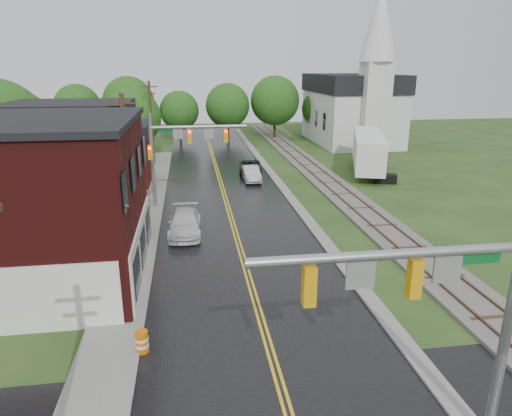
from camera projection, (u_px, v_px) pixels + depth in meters
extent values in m
cube|color=black|center=(224.00, 194.00, 39.22)|extent=(10.00, 90.00, 0.02)
cube|color=gray|center=(275.00, 178.00, 44.68)|extent=(0.80, 70.00, 0.12)
cube|color=gray|center=(146.00, 216.00, 33.64)|extent=(2.40, 50.00, 0.12)
cube|color=silver|center=(142.00, 248.00, 23.86)|extent=(0.10, 9.50, 3.00)
cube|color=tan|center=(76.00, 173.00, 32.96)|extent=(8.00, 7.00, 6.40)
cube|color=#3F0F0C|center=(111.00, 161.00, 41.89)|extent=(7.00, 6.00, 4.40)
cube|color=silver|center=(351.00, 118.00, 64.53)|extent=(10.00, 16.00, 7.00)
cube|color=black|center=(353.00, 83.00, 63.12)|extent=(10.40, 16.40, 2.40)
cube|color=silver|center=(374.00, 108.00, 56.38)|extent=(3.20, 3.20, 11.00)
cone|color=silver|center=(380.00, 21.00, 53.37)|extent=(4.40, 4.40, 9.00)
cube|color=#59544C|center=(320.00, 176.00, 45.29)|extent=(3.20, 80.00, 0.20)
cube|color=#4C3828|center=(313.00, 175.00, 45.15)|extent=(0.10, 80.00, 0.12)
cube|color=#4C3828|center=(328.00, 174.00, 45.35)|extent=(0.10, 80.00, 0.12)
cylinder|color=gray|center=(506.00, 335.00, 12.49)|extent=(0.28, 0.28, 7.20)
cylinder|color=gray|center=(390.00, 255.00, 11.21)|extent=(7.20, 0.26, 0.26)
cube|color=orange|center=(414.00, 279.00, 11.52)|extent=(0.32, 0.30, 1.05)
cube|color=orange|center=(309.00, 286.00, 11.14)|extent=(0.32, 0.30, 1.05)
cube|color=gray|center=(447.00, 269.00, 11.58)|extent=(0.75, 0.06, 0.75)
cube|color=gray|center=(360.00, 275.00, 11.26)|extent=(0.75, 0.06, 0.75)
cube|color=#0C5926|center=(475.00, 259.00, 11.60)|extent=(1.40, 0.04, 0.30)
cylinder|color=gray|center=(152.00, 162.00, 34.53)|extent=(0.28, 0.28, 7.20)
cylinder|color=gray|center=(199.00, 127.00, 34.25)|extent=(7.20, 0.26, 0.26)
cube|color=orange|center=(190.00, 136.00, 34.36)|extent=(0.32, 0.30, 1.05)
cube|color=orange|center=(226.00, 136.00, 34.74)|extent=(0.32, 0.30, 1.05)
cube|color=gray|center=(178.00, 134.00, 34.18)|extent=(0.75, 0.06, 0.75)
cube|color=gray|center=(209.00, 133.00, 34.50)|extent=(0.75, 0.06, 0.75)
cube|color=#0C5926|center=(168.00, 131.00, 34.00)|extent=(1.40, 0.04, 0.30)
sphere|color=#FF0C0C|center=(190.00, 132.00, 34.09)|extent=(0.20, 0.20, 0.20)
cylinder|color=#382616|center=(127.00, 165.00, 29.37)|extent=(0.28, 0.28, 9.00)
cube|color=#382616|center=(122.00, 103.00, 28.20)|extent=(1.80, 0.12, 0.12)
cube|color=#382616|center=(123.00, 114.00, 28.41)|extent=(1.40, 0.12, 0.12)
cylinder|color=#382616|center=(151.00, 123.00, 50.13)|extent=(0.28, 0.28, 9.00)
cube|color=#382616|center=(149.00, 87.00, 48.96)|extent=(1.80, 0.12, 0.12)
cube|color=#382616|center=(149.00, 93.00, 49.17)|extent=(1.40, 0.12, 0.12)
cylinder|color=black|center=(7.00, 177.00, 38.10)|extent=(0.36, 0.36, 3.42)
sphere|color=#154714|center=(6.00, 135.00, 36.75)|extent=(5.32, 5.32, 5.32)
cylinder|color=black|center=(79.00, 161.00, 46.31)|extent=(0.36, 0.36, 2.70)
sphere|color=#154714|center=(75.00, 128.00, 45.32)|extent=(6.00, 6.00, 6.00)
sphere|color=#154714|center=(81.00, 134.00, 45.18)|extent=(4.20, 4.20, 4.20)
cylinder|color=black|center=(135.00, 148.00, 52.64)|extent=(0.36, 0.36, 2.88)
sphere|color=#154714|center=(133.00, 117.00, 51.58)|extent=(6.40, 6.40, 6.40)
sphere|color=#154714|center=(138.00, 123.00, 51.45)|extent=(4.48, 4.48, 4.48)
imported|color=black|center=(250.00, 168.00, 46.38)|extent=(2.66, 4.94, 1.32)
imported|color=#BABABF|center=(251.00, 174.00, 43.56)|extent=(1.55, 4.29, 1.41)
imported|color=silver|center=(185.00, 223.00, 29.88)|extent=(2.18, 5.12, 1.47)
cube|color=black|center=(385.00, 179.00, 42.98)|extent=(2.31, 1.79, 0.80)
cylinder|color=gray|center=(356.00, 162.00, 50.37)|extent=(0.16, 0.16, 0.80)
cube|color=silver|center=(368.00, 149.00, 46.82)|extent=(6.58, 12.74, 3.13)
cylinder|color=#D35F09|center=(142.00, 342.00, 17.58)|extent=(0.61, 0.61, 0.90)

